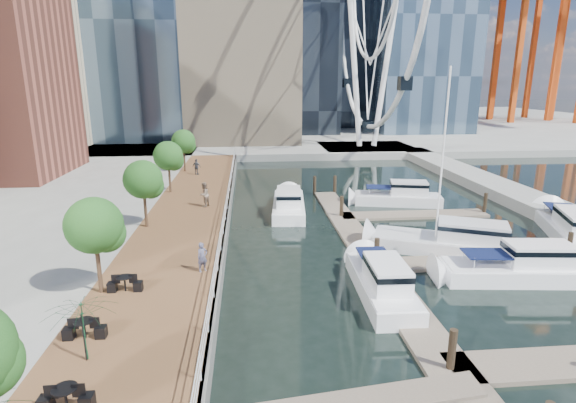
# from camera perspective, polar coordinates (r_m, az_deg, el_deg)

# --- Properties ---
(ground) EXTENTS (520.00, 520.00, 0.00)m
(ground) POSITION_cam_1_polar(r_m,az_deg,el_deg) (19.71, 8.95, -17.72)
(ground) COLOR black
(ground) RESTS_ON ground
(boardwalk) EXTENTS (6.00, 60.00, 1.00)m
(boardwalk) POSITION_cam_1_polar(r_m,az_deg,el_deg) (32.97, -12.97, -3.27)
(boardwalk) COLOR brown
(boardwalk) RESTS_ON ground
(seawall) EXTENTS (0.25, 60.00, 1.00)m
(seawall) POSITION_cam_1_polar(r_m,az_deg,el_deg) (32.68, -7.75, -3.18)
(seawall) COLOR #595954
(seawall) RESTS_ON ground
(land_far) EXTENTS (200.00, 114.00, 1.00)m
(land_far) POSITION_cam_1_polar(r_m,az_deg,el_deg) (118.56, -3.06, 10.01)
(land_far) COLOR gray
(land_far) RESTS_ON ground
(breakwater) EXTENTS (4.00, 60.00, 1.00)m
(breakwater) POSITION_cam_1_polar(r_m,az_deg,el_deg) (44.67, 28.11, 0.09)
(breakwater) COLOR gray
(breakwater) RESTS_ON ground
(pier) EXTENTS (14.00, 12.00, 1.00)m
(pier) POSITION_cam_1_polar(r_m,az_deg,el_deg) (71.21, 9.93, 6.55)
(pier) COLOR gray
(pier) RESTS_ON ground
(railing) EXTENTS (0.10, 60.00, 1.05)m
(railing) POSITION_cam_1_polar(r_m,az_deg,el_deg) (32.39, -7.99, -1.46)
(railing) COLOR white
(railing) RESTS_ON boardwalk
(floating_docks) EXTENTS (16.00, 34.00, 2.60)m
(floating_docks) POSITION_cam_1_polar(r_m,az_deg,el_deg) (30.52, 19.12, -5.23)
(floating_docks) COLOR #6D6051
(floating_docks) RESTS_ON ground
(port_cranes) EXTENTS (40.00, 52.00, 38.00)m
(port_cranes) POSITION_cam_1_polar(r_m,az_deg,el_deg) (133.27, 29.01, 17.19)
(port_cranes) COLOR #D84C14
(port_cranes) RESTS_ON ground
(street_trees) EXTENTS (2.60, 42.60, 4.60)m
(street_trees) POSITION_cam_1_polar(r_m,az_deg,el_deg) (31.50, -17.94, 2.67)
(street_trees) COLOR #3F2B1C
(street_trees) RESTS_ON ground
(cafe_tables) EXTENTS (2.50, 13.70, 0.74)m
(cafe_tables) POSITION_cam_1_polar(r_m,az_deg,el_deg) (17.84, -25.28, -17.71)
(cafe_tables) COLOR black
(cafe_tables) RESTS_ON ground
(yacht_foreground) EXTENTS (9.23, 3.36, 2.15)m
(yacht_foreground) POSITION_cam_1_polar(r_m,az_deg,el_deg) (28.14, 27.10, -8.89)
(yacht_foreground) COLOR white
(yacht_foreground) RESTS_ON ground
(pedestrian_near) EXTENTS (0.69, 0.63, 1.57)m
(pedestrian_near) POSITION_cam_1_polar(r_m,az_deg,el_deg) (23.88, -10.82, -6.95)
(pedestrian_near) COLOR #4B4B64
(pedestrian_near) RESTS_ON boardwalk
(pedestrian_mid) EXTENTS (1.13, 1.21, 1.97)m
(pedestrian_mid) POSITION_cam_1_polar(r_m,az_deg,el_deg) (36.06, -10.61, 0.88)
(pedestrian_mid) COLOR #806A59
(pedestrian_mid) RESTS_ON boardwalk
(pedestrian_far) EXTENTS (1.06, 0.83, 1.68)m
(pedestrian_far) POSITION_cam_1_polar(r_m,az_deg,el_deg) (48.94, -11.53, 4.33)
(pedestrian_far) COLOR #373C45
(pedestrian_far) RESTS_ON boardwalk
(moored_yachts) EXTENTS (24.04, 33.86, 11.50)m
(moored_yachts) POSITION_cam_1_polar(r_m,az_deg,el_deg) (31.25, 19.61, -5.76)
(moored_yachts) COLOR silver
(moored_yachts) RESTS_ON ground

